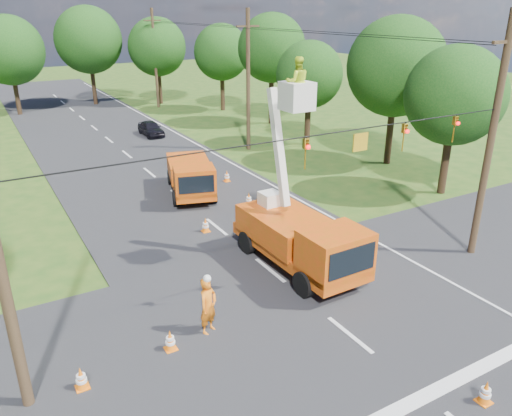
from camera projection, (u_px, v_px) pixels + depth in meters
ground at (150, 173)px, 32.39m from camera, size 140.00×140.00×0.00m
road_main at (150, 173)px, 32.39m from camera, size 12.00×100.00×0.06m
road_cross at (313, 306)px, 17.92m from camera, size 56.00×10.00×0.07m
stop_bar at (425, 397)px, 13.74m from camera, size 9.00×0.45×0.02m
edge_line at (226, 161)px, 34.99m from camera, size 0.12×90.00×0.02m
bucket_truck at (300, 228)px, 19.98m from camera, size 2.75×6.63×8.36m
second_truck at (191, 176)px, 28.27m from camera, size 3.70×6.20×2.19m
ground_worker at (208, 306)px, 16.16m from camera, size 0.86×0.76×1.99m
distant_car at (151, 128)px, 41.70m from camera, size 1.46×3.60×1.22m
traffic_cone_1 at (486, 392)px, 13.41m from camera, size 0.38×0.38×0.71m
traffic_cone_2 at (268, 244)px, 21.88m from camera, size 0.38×0.38×0.71m
traffic_cone_3 at (249, 199)px, 26.98m from camera, size 0.38×0.38×0.71m
traffic_cone_4 at (170, 340)px, 15.51m from camera, size 0.38×0.38×0.71m
traffic_cone_5 at (81, 378)px, 13.92m from camera, size 0.38×0.38×0.71m
traffic_cone_7 at (227, 176)px, 30.66m from camera, size 0.38×0.38×0.71m
traffic_cone_8 at (206, 225)px, 23.75m from camera, size 0.38×0.38×0.71m
pole_right_near at (491, 139)px, 19.96m from camera, size 1.80×0.30×10.00m
pole_right_mid at (248, 80)px, 36.03m from camera, size 1.80×0.30×10.00m
pole_right_far at (155, 58)px, 52.11m from camera, size 1.80×0.30×10.00m
signal_span at (375, 139)px, 16.76m from camera, size 18.00×0.29×1.07m
tree_right_a at (455, 96)px, 26.93m from camera, size 5.40×5.40×8.28m
tree_right_b at (396, 67)px, 32.13m from camera, size 6.40×6.40×9.65m
tree_right_c at (309, 75)px, 37.33m from camera, size 5.00×5.00×7.83m
tree_right_d at (272, 48)px, 44.00m from camera, size 6.00×6.00×9.70m
tree_right_e at (222, 52)px, 50.28m from camera, size 5.60×5.60×8.63m
tree_far_a at (9, 50)px, 47.85m from camera, size 6.60×6.60×9.50m
tree_far_b at (88, 40)px, 52.94m from camera, size 7.00×7.00×10.32m
tree_far_c at (157, 47)px, 53.82m from camera, size 6.20×6.20×9.18m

